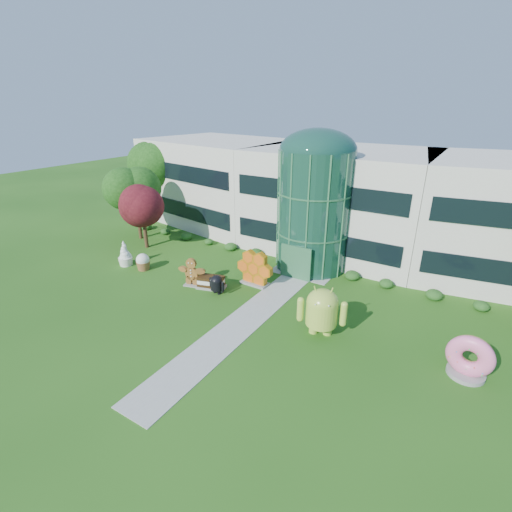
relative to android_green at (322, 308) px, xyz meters
The scene contains 14 objects.
ground 5.81m from the android_green, 148.80° to the right, with size 140.00×140.00×0.00m, color #215114.
building 16.12m from the android_green, 107.38° to the left, with size 46.00×15.00×9.30m, color beige, non-canonical shape.
atrium 10.75m from the android_green, 117.41° to the left, with size 6.00×6.00×9.80m, color #194738.
walkway 5.12m from the android_green, 169.61° to the right, with size 2.40×20.00×0.04m, color #9E9E93.
tree_red 20.79m from the android_green, 167.11° to the left, with size 4.00×4.00×6.00m, color #3F0C14, non-canonical shape.
trees_backdrop 11.45m from the android_green, 115.05° to the left, with size 52.00×8.00×8.40m, color #163F0F, non-canonical shape.
android_green is the anchor object (origin of this frame).
android_black 8.66m from the android_green, behind, with size 1.50×1.01×1.71m, color black, non-canonical shape.
donut 8.02m from the android_green, ahead, with size 2.34×1.12×2.43m, color #EC5A9A, non-canonical shape.
gingerbread 11.07m from the android_green, behind, with size 2.48×0.95×2.29m, color brown, non-canonical shape.
ice_cream_sandwich 9.64m from the android_green, behind, with size 2.17×1.08×0.97m, color black, non-canonical shape.
honeycomb 7.81m from the android_green, 153.38° to the left, with size 3.22×1.15×2.53m, color orange, non-canonical shape.
froyo 18.51m from the android_green, behind, with size 1.31×1.31×2.24m, color white, non-canonical shape.
cupcake 16.54m from the android_green, behind, with size 1.21×1.21×1.45m, color white, non-canonical shape.
Camera 1 is at (11.59, -15.66, 13.30)m, focal length 26.00 mm.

